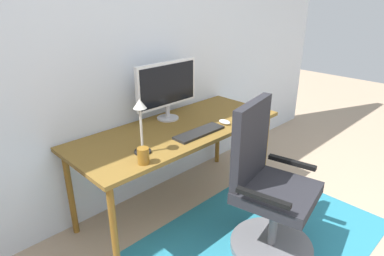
# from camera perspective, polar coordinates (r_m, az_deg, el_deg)

# --- Properties ---
(wall_back) EXTENTS (6.00, 0.10, 2.60)m
(wall_back) POSITION_cam_1_polar(r_m,az_deg,el_deg) (2.52, -16.59, 12.58)
(wall_back) COLOR silver
(wall_back) RESTS_ON ground
(area_rug) EXTENTS (1.86, 1.24, 0.01)m
(area_rug) POSITION_cam_1_polar(r_m,az_deg,el_deg) (2.61, 11.42, -18.50)
(area_rug) COLOR teal
(area_rug) RESTS_ON ground
(desk) EXTENTS (1.73, 0.70, 0.71)m
(desk) POSITION_cam_1_polar(r_m,az_deg,el_deg) (2.61, -2.29, -1.15)
(desk) COLOR brown
(desk) RESTS_ON ground
(monitor) EXTENTS (0.59, 0.18, 0.47)m
(monitor) POSITION_cam_1_polar(r_m,az_deg,el_deg) (2.69, -4.32, 7.19)
(monitor) COLOR #B2B2B7
(monitor) RESTS_ON desk
(keyboard) EXTENTS (0.43, 0.13, 0.02)m
(keyboard) POSITION_cam_1_polar(r_m,az_deg,el_deg) (2.47, 1.26, -0.77)
(keyboard) COLOR black
(keyboard) RESTS_ON desk
(computer_mouse) EXTENTS (0.06, 0.10, 0.03)m
(computer_mouse) POSITION_cam_1_polar(r_m,az_deg,el_deg) (2.66, 5.64, 1.04)
(computer_mouse) COLOR white
(computer_mouse) RESTS_ON desk
(coffee_cup) EXTENTS (0.07, 0.07, 0.10)m
(coffee_cup) POSITION_cam_1_polar(r_m,az_deg,el_deg) (2.06, -8.37, -4.74)
(coffee_cup) COLOR brown
(coffee_cup) RESTS_ON desk
(cell_phone) EXTENTS (0.11, 0.15, 0.01)m
(cell_phone) POSITION_cam_1_polar(r_m,az_deg,el_deg) (2.90, 8.48, 2.49)
(cell_phone) COLOR black
(cell_phone) RESTS_ON desk
(desk_lamp) EXTENTS (0.11, 0.11, 0.37)m
(desk_lamp) POSITION_cam_1_polar(r_m,az_deg,el_deg) (2.12, -8.82, 1.46)
(desk_lamp) COLOR black
(desk_lamp) RESTS_ON desk
(office_chair) EXTENTS (0.62, 0.57, 1.06)m
(office_chair) POSITION_cam_1_polar(r_m,az_deg,el_deg) (2.34, 12.86, -11.40)
(office_chair) COLOR slate
(office_chair) RESTS_ON ground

